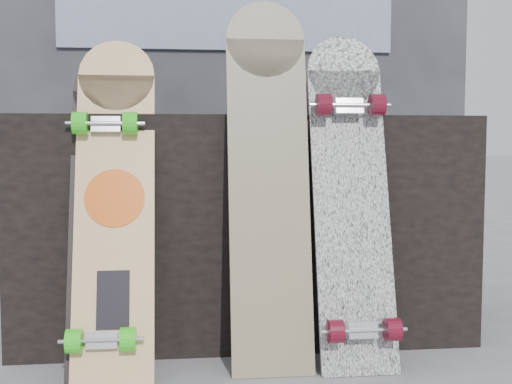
{
  "coord_description": "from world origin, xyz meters",
  "views": [
    {
      "loc": [
        -0.23,
        -1.87,
        0.71
      ],
      "look_at": [
        0.01,
        0.2,
        0.55
      ],
      "focal_mm": 45.0,
      "sensor_mm": 36.0,
      "label": 1
    }
  ],
  "objects": [
    {
      "name": "longboard_geisha",
      "position": [
        -0.43,
        0.15,
        0.55
      ],
      "size": [
        0.24,
        0.34,
        1.04
      ],
      "rotation": [
        -0.31,
        0.0,
        0.0
      ],
      "color": "tan",
      "rests_on": "ground"
    },
    {
      "name": "ground",
      "position": [
        0.0,
        0.0,
        0.0
      ],
      "size": [
        60.0,
        60.0,
        0.0
      ],
      "primitive_type": "plane",
      "color": "slate",
      "rests_on": "ground"
    },
    {
      "name": "booth",
      "position": [
        0.0,
        1.35,
        1.1
      ],
      "size": [
        2.4,
        0.22,
        2.2
      ],
      "color": "#2E2E33",
      "rests_on": "ground"
    },
    {
      "name": "merch_box_purple",
      "position": [
        -0.47,
        0.56,
        0.85
      ],
      "size": [
        0.18,
        0.12,
        0.1
      ],
      "primitive_type": "cube",
      "color": "#543E7F",
      "rests_on": "vendor_table"
    },
    {
      "name": "longboard_celtic",
      "position": [
        0.05,
        0.13,
        0.62
      ],
      "size": [
        0.25,
        0.25,
        1.17
      ],
      "rotation": [
        -0.2,
        0.0,
        0.0
      ],
      "color": "#C5B686",
      "rests_on": "ground"
    },
    {
      "name": "vendor_table",
      "position": [
        0.0,
        0.5,
        0.4
      ],
      "size": [
        1.6,
        0.6,
        0.8
      ],
      "primitive_type": "cube",
      "color": "black",
      "rests_on": "ground"
    },
    {
      "name": "skateboard_dark",
      "position": [
        -0.46,
        0.14,
        0.51
      ],
      "size": [
        0.22,
        0.37,
        0.98
      ],
      "rotation": [
        -0.3,
        0.0,
        0.0
      ],
      "color": "black",
      "rests_on": "ground"
    },
    {
      "name": "merch_box_flat",
      "position": [
        0.2,
        0.51,
        0.83
      ],
      "size": [
        0.22,
        0.1,
        0.06
      ],
      "primitive_type": "cube",
      "color": "#D1B78C",
      "rests_on": "vendor_table"
    },
    {
      "name": "longboard_cascadia",
      "position": [
        0.31,
        0.12,
        0.55
      ],
      "size": [
        0.25,
        0.36,
        1.07
      ],
      "rotation": [
        -0.27,
        0.0,
        0.0
      ],
      "color": "white",
      "rests_on": "ground"
    },
    {
      "name": "merch_box_small",
      "position": [
        0.23,
        0.51,
        0.86
      ],
      "size": [
        0.14,
        0.14,
        0.12
      ],
      "primitive_type": "cube",
      "color": "#543E7F",
      "rests_on": "vendor_table"
    }
  ]
}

